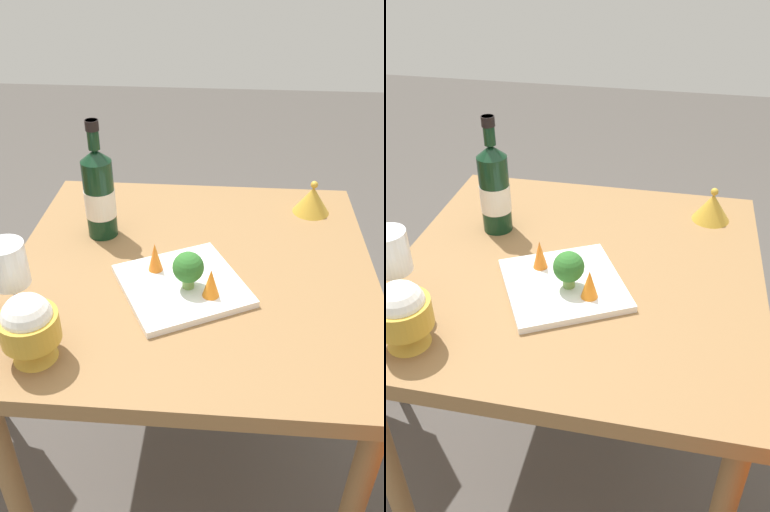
# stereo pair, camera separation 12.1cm
# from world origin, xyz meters

# --- Properties ---
(ground_plane) EXTENTS (8.00, 8.00, 0.00)m
(ground_plane) POSITION_xyz_m (0.00, 0.00, 0.00)
(ground_plane) COLOR #4C4742
(dining_table) EXTENTS (0.85, 0.85, 0.75)m
(dining_table) POSITION_xyz_m (0.00, 0.00, 0.66)
(dining_table) COLOR olive
(dining_table) RESTS_ON ground_plane
(wine_bottle) EXTENTS (0.08, 0.08, 0.30)m
(wine_bottle) POSITION_xyz_m (0.24, -0.13, 0.87)
(wine_bottle) COLOR black
(wine_bottle) RESTS_ON dining_table
(wine_glass) EXTENTS (0.08, 0.08, 0.18)m
(wine_glass) POSITION_xyz_m (0.34, 0.21, 0.88)
(wine_glass) COLOR white
(wine_glass) RESTS_ON dining_table
(rice_bowl) EXTENTS (0.11, 0.11, 0.14)m
(rice_bowl) POSITION_xyz_m (0.27, 0.32, 0.82)
(rice_bowl) COLOR gold
(rice_bowl) RESTS_ON dining_table
(rice_bowl_lid) EXTENTS (0.10, 0.10, 0.09)m
(rice_bowl_lid) POSITION_xyz_m (-0.31, -0.29, 0.79)
(rice_bowl_lid) COLOR gold
(rice_bowl_lid) RESTS_ON dining_table
(serving_plate) EXTENTS (0.34, 0.34, 0.02)m
(serving_plate) POSITION_xyz_m (0.01, 0.09, 0.76)
(serving_plate) COLOR white
(serving_plate) RESTS_ON dining_table
(broccoli_floret) EXTENTS (0.07, 0.07, 0.09)m
(broccoli_floret) POSITION_xyz_m (0.00, 0.10, 0.81)
(broccoli_floret) COLOR #729E4C
(broccoli_floret) RESTS_ON serving_plate
(carrot_garnish_left) EXTENTS (0.04, 0.04, 0.07)m
(carrot_garnish_left) POSITION_xyz_m (-0.05, 0.13, 0.80)
(carrot_garnish_left) COLOR orange
(carrot_garnish_left) RESTS_ON serving_plate
(carrot_garnish_right) EXTENTS (0.03, 0.03, 0.07)m
(carrot_garnish_right) POSITION_xyz_m (0.08, 0.04, 0.80)
(carrot_garnish_right) COLOR orange
(carrot_garnish_right) RESTS_ON serving_plate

